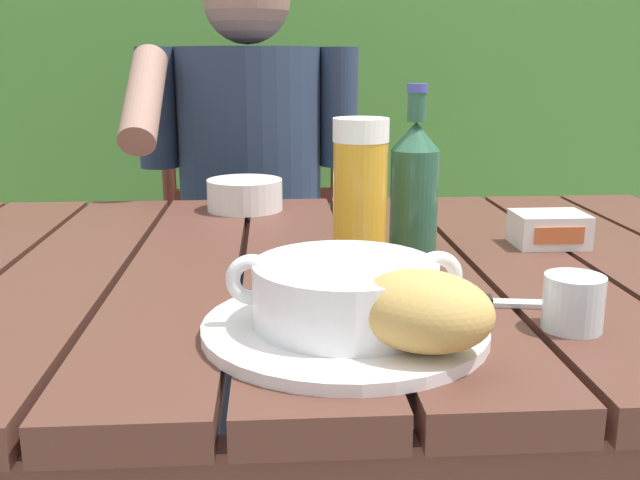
% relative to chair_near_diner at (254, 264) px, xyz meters
% --- Properties ---
extents(dining_table, '(1.35, 0.88, 0.73)m').
position_rel_chair_near_diner_xyz_m(dining_table, '(0.08, -0.88, 0.16)').
color(dining_table, '#502D23').
rests_on(dining_table, ground_plane).
extents(hedge_backdrop, '(3.12, 0.97, 2.40)m').
position_rel_chair_near_diner_xyz_m(hedge_backdrop, '(0.10, 0.98, 0.67)').
color(hedge_backdrop, '#498235').
rests_on(hedge_backdrop, ground_plane).
extents(chair_near_diner, '(0.49, 0.42, 0.99)m').
position_rel_chair_near_diner_xyz_m(chair_near_diner, '(0.00, 0.00, 0.00)').
color(chair_near_diner, '#58251B').
rests_on(chair_near_diner, ground_plane).
extents(person_eating, '(0.48, 0.47, 1.23)m').
position_rel_chair_near_diner_xyz_m(person_eating, '(-0.00, -0.20, 0.24)').
color(person_eating, '#27344B').
rests_on(person_eating, ground_plane).
extents(serving_plate, '(0.28, 0.28, 0.01)m').
position_rel_chair_near_diner_xyz_m(serving_plate, '(0.12, -1.14, 0.26)').
color(serving_plate, white).
rests_on(serving_plate, dining_table).
extents(soup_bowl, '(0.23, 0.18, 0.07)m').
position_rel_chair_near_diner_xyz_m(soup_bowl, '(0.12, -1.14, 0.30)').
color(soup_bowl, white).
rests_on(soup_bowl, serving_plate).
extents(bread_roll, '(0.15, 0.14, 0.07)m').
position_rel_chair_near_diner_xyz_m(bread_roll, '(0.18, -1.22, 0.30)').
color(bread_roll, tan).
rests_on(bread_roll, serving_plate).
extents(beer_glass, '(0.07, 0.07, 0.19)m').
position_rel_chair_near_diner_xyz_m(beer_glass, '(0.16, -0.89, 0.35)').
color(beer_glass, gold).
rests_on(beer_glass, dining_table).
extents(beer_bottle, '(0.07, 0.07, 0.23)m').
position_rel_chair_near_diner_xyz_m(beer_bottle, '(0.24, -0.83, 0.35)').
color(beer_bottle, '#29573D').
rests_on(beer_bottle, dining_table).
extents(water_glass_small, '(0.06, 0.06, 0.06)m').
position_rel_chair_near_diner_xyz_m(water_glass_small, '(0.34, -1.15, 0.28)').
color(water_glass_small, silver).
rests_on(water_glass_small, dining_table).
extents(butter_tub, '(0.10, 0.08, 0.05)m').
position_rel_chair_near_diner_xyz_m(butter_tub, '(0.44, -0.82, 0.28)').
color(butter_tub, white).
rests_on(butter_tub, dining_table).
extents(table_knife, '(0.15, 0.04, 0.01)m').
position_rel_chair_near_diner_xyz_m(table_knife, '(0.28, -1.07, 0.26)').
color(table_knife, silver).
rests_on(table_knife, dining_table).
extents(diner_bowl, '(0.13, 0.13, 0.05)m').
position_rel_chair_near_diner_xyz_m(diner_bowl, '(-0.00, -0.53, 0.28)').
color(diner_bowl, white).
rests_on(diner_bowl, dining_table).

